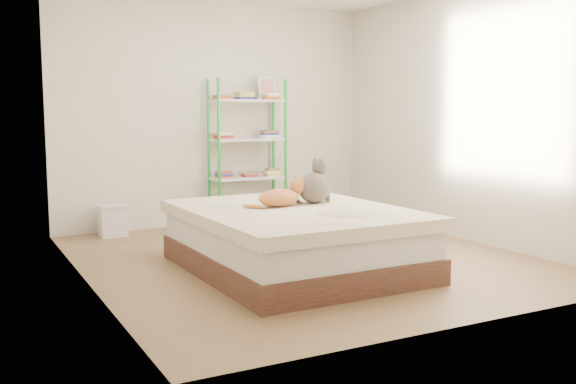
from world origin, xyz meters
TOP-DOWN VIEW (x-y plane):
  - room at (0.00, 0.00)m, footprint 3.81×4.21m
  - bed at (-0.29, -0.35)m, footprint 1.67×2.08m
  - orange_cat at (-0.35, -0.22)m, footprint 0.51×0.34m
  - grey_cat at (0.02, -0.17)m, footprint 0.41×0.37m
  - shelf_unit at (0.31, 1.88)m, footprint 0.88×0.36m
  - cardboard_box at (0.76, 1.00)m, footprint 0.65×0.68m
  - white_bin at (-1.29, 1.85)m, footprint 0.30×0.27m

SIDE VIEW (x-z plane):
  - white_bin at x=-1.29m, z-range 0.00..0.35m
  - cardboard_box at x=0.76m, z-range -0.03..0.39m
  - bed at x=-0.29m, z-range 0.00..0.52m
  - orange_cat at x=-0.35m, z-range 0.52..0.71m
  - grey_cat at x=0.02m, z-range 0.52..0.91m
  - shelf_unit at x=0.31m, z-range -0.03..1.72m
  - room at x=0.00m, z-range 0.00..2.61m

